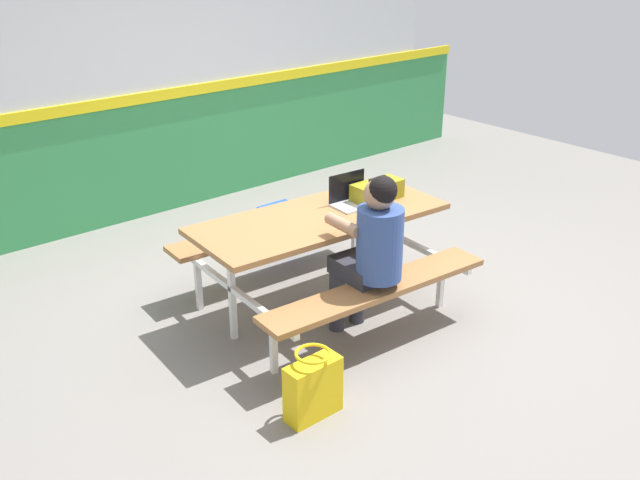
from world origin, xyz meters
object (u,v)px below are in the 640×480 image
laptop_silver (352,198)px  picnic_table_main (320,237)px  toolbox_grey (377,191)px  backpack_dark (278,230)px  student_nearer (372,246)px  tote_bag_bright (313,388)px

laptop_silver → picnic_table_main: bearing=-177.5°
laptop_silver → toolbox_grey: (0.20, -0.05, 0.02)m
toolbox_grey → backpack_dark: toolbox_grey is taller
toolbox_grey → backpack_dark: size_ratio=0.91×
picnic_table_main → backpack_dark: size_ratio=4.25×
student_nearer → toolbox_grey: 0.76m
student_nearer → backpack_dark: size_ratio=2.74×
picnic_table_main → tote_bag_bright: size_ratio=4.35×
toolbox_grey → backpack_dark: (-0.18, 1.01, -0.60)m
picnic_table_main → toolbox_grey: size_ratio=4.68×
backpack_dark → tote_bag_bright: (-1.20, -1.91, -0.02)m
student_nearer → laptop_silver: student_nearer is taller
picnic_table_main → student_nearer: bearing=-93.4°
laptop_silver → backpack_dark: size_ratio=0.76×
laptop_silver → backpack_dark: bearing=88.5°
picnic_table_main → backpack_dark: bearing=70.4°
tote_bag_bright → toolbox_grey: bearing=33.4°
laptop_silver → toolbox_grey: 0.21m
picnic_table_main → tote_bag_bright: bearing=-132.1°
tote_bag_bright → student_nearer: bearing=25.4°
toolbox_grey → backpack_dark: 1.18m
picnic_table_main → toolbox_grey: 0.57m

